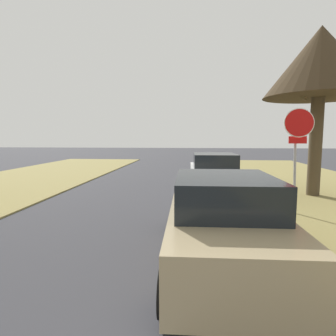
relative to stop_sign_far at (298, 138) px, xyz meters
name	(u,v)px	position (x,y,z in m)	size (l,w,h in m)	color
stop_sign_far	(298,138)	(0.00, 0.00, 0.00)	(0.81, 0.35, 2.97)	#9EA0A5
street_tree_right_mid_b	(320,63)	(1.60, 2.71, 2.65)	(3.89, 3.89, 6.11)	#4C3F2C
parked_sedan_tan	(223,222)	(-2.37, -3.26, -1.47)	(2.02, 4.44, 1.57)	tan
parked_sedan_white	(214,175)	(-2.07, 3.07, -1.47)	(2.02, 4.44, 1.57)	white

